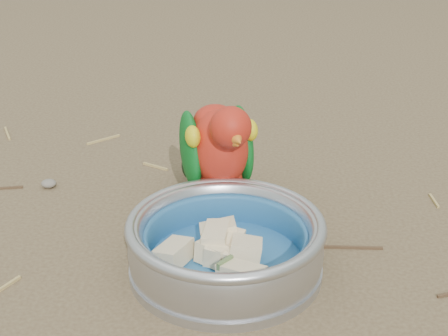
# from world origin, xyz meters

# --- Properties ---
(ground) EXTENTS (60.00, 60.00, 0.00)m
(ground) POSITION_xyz_m (0.00, 0.00, 0.00)
(ground) COLOR brown
(food_bowl) EXTENTS (0.20, 0.20, 0.02)m
(food_bowl) POSITION_xyz_m (0.11, 0.06, 0.01)
(food_bowl) COLOR #B2B2BA
(food_bowl) RESTS_ON ground
(bowl_wall) EXTENTS (0.20, 0.20, 0.04)m
(bowl_wall) POSITION_xyz_m (0.11, 0.06, 0.04)
(bowl_wall) COLOR #B2B2BA
(bowl_wall) RESTS_ON food_bowl
(fruit_wedges) EXTENTS (0.12, 0.12, 0.03)m
(fruit_wedges) POSITION_xyz_m (0.11, 0.06, 0.03)
(fruit_wedges) COLOR beige
(fruit_wedges) RESTS_ON food_bowl
(lory_parrot) EXTENTS (0.15, 0.20, 0.14)m
(lory_parrot) POSITION_xyz_m (0.09, 0.19, 0.07)
(lory_parrot) COLOR #AC2012
(lory_parrot) RESTS_ON ground
(ground_debris) EXTENTS (0.90, 0.80, 0.01)m
(ground_debris) POSITION_xyz_m (0.03, 0.05, 0.00)
(ground_debris) COLOR tan
(ground_debris) RESTS_ON ground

